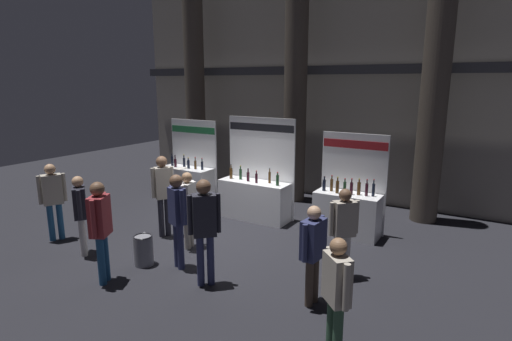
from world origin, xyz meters
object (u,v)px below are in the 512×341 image
object	(u,v)px
trash_bin	(144,250)
visitor_7	(344,226)
visitor_0	(188,204)
exhibitor_booth_0	(188,182)
visitor_8	(100,223)
visitor_1	(336,289)
visitor_5	(163,189)
exhibitor_booth_2	(348,210)
visitor_2	(313,246)
visitor_9	(204,222)
exhibitor_booth_1	(255,195)
visitor_4	(53,195)
visitor_3	(80,209)
visitor_6	(177,214)

from	to	relation	value
trash_bin	visitor_7	bearing A→B (deg)	22.90
visitor_0	exhibitor_booth_0	bearing A→B (deg)	-151.52
exhibitor_booth_0	visitor_8	distance (m)	4.70
visitor_0	visitor_1	bearing A→B (deg)	53.53
trash_bin	visitor_5	xyz separation A→B (m)	(-0.69, 1.29, 0.79)
exhibitor_booth_2	visitor_2	xyz separation A→B (m)	(0.48, -3.10, 0.36)
trash_bin	visitor_9	world-z (taller)	visitor_9
exhibitor_booth_2	exhibitor_booth_1	bearing A→B (deg)	-177.35
exhibitor_booth_1	visitor_4	xyz separation A→B (m)	(-2.96, -3.44, 0.40)
visitor_2	visitor_5	size ratio (longest dim) A/B	0.87
trash_bin	visitor_0	size ratio (longest dim) A/B	0.36
exhibitor_booth_0	visitor_5	world-z (taller)	exhibitor_booth_0
visitor_4	visitor_9	world-z (taller)	visitor_9
visitor_2	visitor_1	bearing A→B (deg)	-137.62
visitor_7	visitor_9	xyz separation A→B (m)	(-1.88, -1.42, 0.16)
exhibitor_booth_2	visitor_5	size ratio (longest dim) A/B	1.25
visitor_4	exhibitor_booth_1	bearing A→B (deg)	165.58
visitor_5	visitor_2	bearing A→B (deg)	-69.96
trash_bin	visitor_3	distance (m)	1.55
visitor_3	visitor_1	bearing A→B (deg)	32.35
visitor_3	visitor_5	size ratio (longest dim) A/B	0.88
trash_bin	visitor_6	distance (m)	1.02
visitor_9	visitor_1	bearing A→B (deg)	121.01
visitor_2	visitor_4	world-z (taller)	visitor_4
exhibitor_booth_2	visitor_0	world-z (taller)	exhibitor_booth_2
visitor_2	exhibitor_booth_2	bearing A→B (deg)	15.29
visitor_1	visitor_2	bearing A→B (deg)	170.38
exhibitor_booth_1	visitor_3	distance (m)	4.06
exhibitor_booth_0	trash_bin	distance (m)	3.97
trash_bin	visitor_8	distance (m)	1.15
exhibitor_booth_2	exhibitor_booth_0	bearing A→B (deg)	179.61
visitor_9	exhibitor_booth_2	bearing A→B (deg)	-154.78
visitor_4	visitor_5	world-z (taller)	visitor_5
visitor_7	exhibitor_booth_1	bearing A→B (deg)	-79.39
exhibitor_booth_1	visitor_6	size ratio (longest dim) A/B	1.42
trash_bin	visitor_7	size ratio (longest dim) A/B	0.36
visitor_1	visitor_8	bearing A→B (deg)	-133.10
trash_bin	visitor_6	xyz separation A→B (m)	(0.65, 0.25, 0.75)
visitor_4	visitor_6	size ratio (longest dim) A/B	0.95
visitor_0	visitor_1	size ratio (longest dim) A/B	1.01
exhibitor_booth_1	visitor_5	size ratio (longest dim) A/B	1.39
visitor_1	visitor_5	distance (m)	5.06
exhibitor_booth_2	visitor_1	world-z (taller)	exhibitor_booth_2
visitor_1	visitor_6	size ratio (longest dim) A/B	0.90
trash_bin	visitor_4	world-z (taller)	visitor_4
visitor_4	visitor_1	bearing A→B (deg)	111.34
trash_bin	visitor_5	world-z (taller)	visitor_5
visitor_7	exhibitor_booth_0	bearing A→B (deg)	-67.70
visitor_8	trash_bin	bearing A→B (deg)	147.10
visitor_6	visitor_9	world-z (taller)	visitor_9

